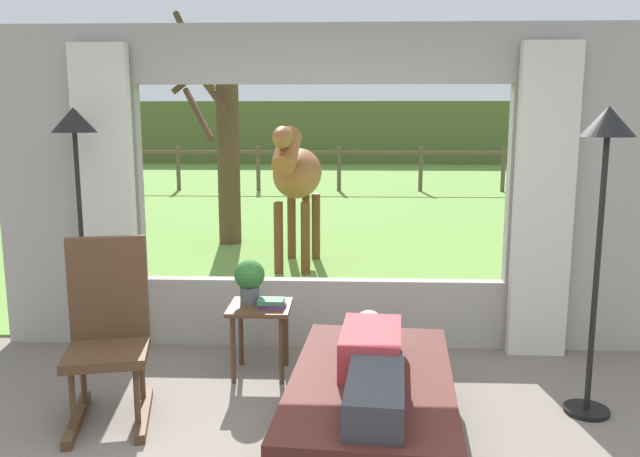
# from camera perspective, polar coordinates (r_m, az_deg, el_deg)

# --- Properties ---
(back_wall_with_window) EXTENTS (5.20, 0.12, 2.55)m
(back_wall_with_window) POSITION_cam_1_polar(r_m,az_deg,el_deg) (5.11, 0.22, 3.10)
(back_wall_with_window) COLOR #9E998E
(back_wall_with_window) RESTS_ON ground_plane
(curtain_panel_left) EXTENTS (0.44, 0.10, 2.40)m
(curtain_panel_left) POSITION_cam_1_polar(r_m,az_deg,el_deg) (5.32, -18.39, 2.32)
(curtain_panel_left) COLOR beige
(curtain_panel_left) RESTS_ON ground_plane
(curtain_panel_right) EXTENTS (0.44, 0.10, 2.40)m
(curtain_panel_right) POSITION_cam_1_polar(r_m,az_deg,el_deg) (5.19, 19.15, 2.11)
(curtain_panel_right) COLOR beige
(curtain_panel_right) RESTS_ON ground_plane
(outdoor_pasture_lawn) EXTENTS (36.00, 21.68, 0.02)m
(outdoor_pasture_lawn) POSITION_cam_1_polar(r_m,az_deg,el_deg) (16.07, 1.69, 3.35)
(outdoor_pasture_lawn) COLOR olive
(outdoor_pasture_lawn) RESTS_ON ground_plane
(distant_hill_ridge) EXTENTS (36.00, 2.00, 2.40)m
(distant_hill_ridge) POSITION_cam_1_polar(r_m,az_deg,el_deg) (25.82, 1.99, 8.49)
(distant_hill_ridge) COLOR #566432
(distant_hill_ridge) RESTS_ON ground_plane
(recliner_sofa) EXTENTS (1.04, 1.77, 0.42)m
(recliner_sofa) POSITION_cam_1_polar(r_m,az_deg,el_deg) (3.81, 4.55, -15.60)
(recliner_sofa) COLOR black
(recliner_sofa) RESTS_ON ground_plane
(reclining_person) EXTENTS (0.39, 1.44, 0.22)m
(reclining_person) POSITION_cam_1_polar(r_m,az_deg,el_deg) (3.64, 4.65, -11.63)
(reclining_person) COLOR #B23338
(reclining_person) RESTS_ON recliner_sofa
(rocking_chair) EXTENTS (0.60, 0.77, 1.12)m
(rocking_chair) POSITION_cam_1_polar(r_m,az_deg,el_deg) (4.24, -18.21, -8.63)
(rocking_chair) COLOR #4C331E
(rocking_chair) RESTS_ON ground_plane
(side_table) EXTENTS (0.44, 0.44, 0.52)m
(side_table) POSITION_cam_1_polar(r_m,az_deg,el_deg) (4.69, -5.32, -7.87)
(side_table) COLOR #4C331E
(side_table) RESTS_ON ground_plane
(potted_plant) EXTENTS (0.22, 0.22, 0.32)m
(potted_plant) POSITION_cam_1_polar(r_m,az_deg,el_deg) (4.69, -6.25, -4.39)
(potted_plant) COLOR #4C5156
(potted_plant) RESTS_ON side_table
(book_stack) EXTENTS (0.20, 0.15, 0.06)m
(book_stack) POSITION_cam_1_polar(r_m,az_deg,el_deg) (4.59, -4.32, -6.61)
(book_stack) COLOR #59336B
(book_stack) RESTS_ON side_table
(floor_lamp_left) EXTENTS (0.32, 0.32, 1.92)m
(floor_lamp_left) POSITION_cam_1_polar(r_m,az_deg,el_deg) (5.02, -20.76, 5.79)
(floor_lamp_left) COLOR black
(floor_lamp_left) RESTS_ON ground_plane
(floor_lamp_right) EXTENTS (0.32, 0.32, 1.92)m
(floor_lamp_right) POSITION_cam_1_polar(r_m,az_deg,el_deg) (4.20, 23.88, 4.85)
(floor_lamp_right) COLOR black
(floor_lamp_right) RESTS_ON ground_plane
(horse) EXTENTS (0.68, 1.82, 1.73)m
(horse) POSITION_cam_1_polar(r_m,az_deg,el_deg) (7.77, -2.08, 4.75)
(horse) COLOR brown
(horse) RESTS_ON outdoor_pasture_lawn
(pasture_tree) EXTENTS (1.14, 1.58, 3.27)m
(pasture_tree) POSITION_cam_1_polar(r_m,az_deg,el_deg) (9.36, -8.39, 8.03)
(pasture_tree) COLOR #4C3823
(pasture_tree) RESTS_ON outdoor_pasture_lawn
(pasture_fence_line) EXTENTS (16.10, 0.10, 1.10)m
(pasture_fence_line) POSITION_cam_1_polar(r_m,az_deg,el_deg) (15.90, 1.70, 5.94)
(pasture_fence_line) COLOR brown
(pasture_fence_line) RESTS_ON outdoor_pasture_lawn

